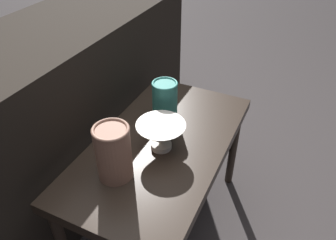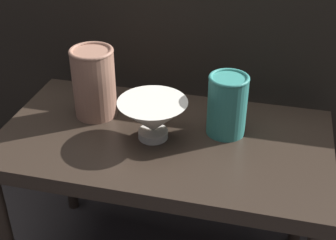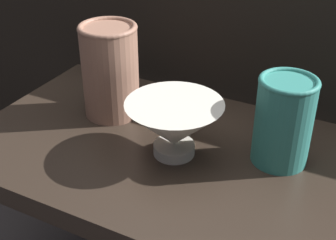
% 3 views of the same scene
% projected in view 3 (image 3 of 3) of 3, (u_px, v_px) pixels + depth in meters
% --- Properties ---
extents(table, '(0.82, 0.45, 0.48)m').
position_uv_depth(table, '(188.00, 176.00, 0.86)').
color(table, '#2D231C').
rests_on(table, ground_plane).
extents(couch_backdrop, '(1.67, 0.50, 0.78)m').
position_uv_depth(couch_backdrop, '(270.00, 81.00, 1.28)').
color(couch_backdrop, black).
rests_on(couch_backdrop, ground_plane).
extents(bowl, '(0.17, 0.17, 0.10)m').
position_uv_depth(bowl, '(174.00, 125.00, 0.80)').
color(bowl, silver).
rests_on(bowl, table).
extents(vase_textured_left, '(0.11, 0.11, 0.19)m').
position_uv_depth(vase_textured_left, '(110.00, 70.00, 0.91)').
color(vase_textured_left, '#996B56').
rests_on(vase_textured_left, table).
extents(vase_colorful_right, '(0.10, 0.10, 0.16)m').
position_uv_depth(vase_colorful_right, '(284.00, 120.00, 0.78)').
color(vase_colorful_right, teal).
rests_on(vase_colorful_right, table).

